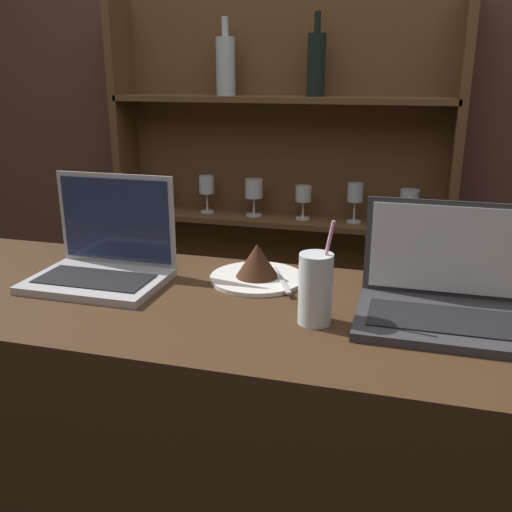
% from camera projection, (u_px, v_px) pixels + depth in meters
% --- Properties ---
extents(bar_counter, '(1.72, 0.57, 1.01)m').
position_uv_depth(bar_counter, '(241.00, 499.00, 1.37)').
color(bar_counter, '#382314').
rests_on(bar_counter, ground_plane).
extents(back_wall, '(7.00, 0.06, 2.70)m').
position_uv_depth(back_wall, '(324.00, 110.00, 2.08)').
color(back_wall, '#4C3328').
rests_on(back_wall, ground_plane).
extents(back_shelf, '(1.24, 0.18, 1.74)m').
position_uv_depth(back_shelf, '(280.00, 230.00, 2.18)').
color(back_shelf, brown).
rests_on(back_shelf, ground_plane).
extents(laptop_near, '(0.30, 0.22, 0.24)m').
position_uv_depth(laptop_near, '(104.00, 257.00, 1.33)').
color(laptop_near, '#ADADB2').
rests_on(laptop_near, bar_counter).
extents(laptop_far, '(0.32, 0.24, 0.22)m').
position_uv_depth(laptop_far, '(441.00, 296.00, 1.13)').
color(laptop_far, '#333338').
rests_on(laptop_far, bar_counter).
extents(cake_plate, '(0.22, 0.22, 0.09)m').
position_uv_depth(cake_plate, '(257.00, 267.00, 1.33)').
color(cake_plate, silver).
rests_on(cake_plate, bar_counter).
extents(water_glass, '(0.07, 0.07, 0.21)m').
position_uv_depth(water_glass, '(315.00, 289.00, 1.10)').
color(water_glass, silver).
rests_on(water_glass, bar_counter).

